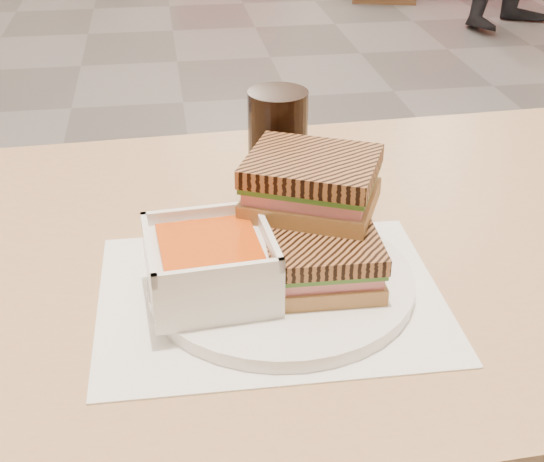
{
  "coord_description": "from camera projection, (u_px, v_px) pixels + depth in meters",
  "views": [
    {
      "loc": [
        -0.09,
        -2.64,
        1.19
      ],
      "look_at": [
        0.01,
        -2.0,
        0.82
      ],
      "focal_mm": 49.01,
      "sensor_mm": 36.0,
      "label": 1
    }
  ],
  "objects": [
    {
      "name": "main_table",
      "position": [
        234.0,
        330.0,
        0.9
      ],
      "size": [
        1.23,
        0.75,
        0.75
      ],
      "color": "tan",
      "rests_on": "ground"
    },
    {
      "name": "tray_liner",
      "position": [
        271.0,
        296.0,
        0.76
      ],
      "size": [
        0.36,
        0.28,
        0.0
      ],
      "color": "white",
      "rests_on": "main_table"
    },
    {
      "name": "plate",
      "position": [
        281.0,
        281.0,
        0.77
      ],
      "size": [
        0.28,
        0.28,
        0.01
      ],
      "color": "white",
      "rests_on": "tray_liner"
    },
    {
      "name": "soup_bowl",
      "position": [
        210.0,
        266.0,
        0.73
      ],
      "size": [
        0.13,
        0.13,
        0.07
      ],
      "color": "white",
      "rests_on": "plate"
    },
    {
      "name": "panini_lower",
      "position": [
        322.0,
        262.0,
        0.74
      ],
      "size": [
        0.12,
        0.1,
        0.05
      ],
      "color": "#A57F4A",
      "rests_on": "plate"
    },
    {
      "name": "panini_upper",
      "position": [
        312.0,
        183.0,
        0.78
      ],
      "size": [
        0.17,
        0.16,
        0.06
      ],
      "color": "#A57F4A",
      "rests_on": "panini_lower"
    },
    {
      "name": "cola_glass",
      "position": [
        278.0,
        152.0,
        0.89
      ],
      "size": [
        0.07,
        0.07,
        0.15
      ],
      "color": "black",
      "rests_on": "main_table"
    }
  ]
}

